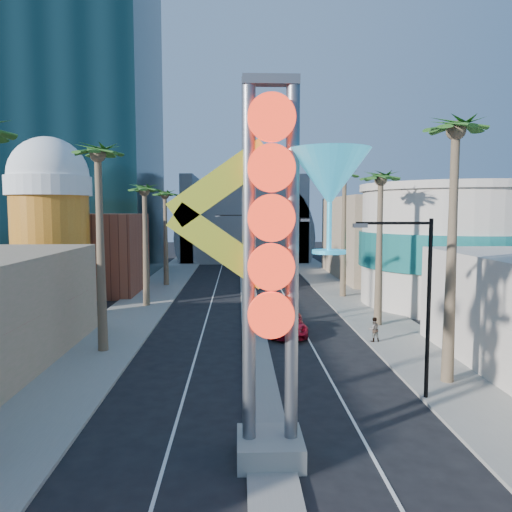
# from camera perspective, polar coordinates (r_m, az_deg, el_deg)

# --- Properties ---
(sidewalk_west) EXTENTS (5.00, 100.00, 0.15)m
(sidewalk_west) POSITION_cam_1_polar(r_m,az_deg,el_deg) (49.44, -11.92, -4.52)
(sidewalk_west) COLOR gray
(sidewalk_west) RESTS_ON ground
(sidewalk_east) EXTENTS (5.00, 100.00, 0.15)m
(sidewalk_east) POSITION_cam_1_polar(r_m,az_deg,el_deg) (49.84, 10.21, -4.41)
(sidewalk_east) COLOR gray
(sidewalk_east) RESTS_ON ground
(median) EXTENTS (1.60, 84.00, 0.15)m
(median) POSITION_cam_1_polar(r_m,az_deg,el_deg) (51.68, -0.88, -3.98)
(median) COLOR gray
(median) RESTS_ON ground
(hotel_tower) EXTENTS (20.00, 20.00, 50.00)m
(hotel_tower) POSITION_cam_1_polar(r_m,az_deg,el_deg) (70.31, -20.45, 18.60)
(hotel_tower) COLOR black
(hotel_tower) RESTS_ON ground
(brick_filler_west) EXTENTS (10.00, 10.00, 8.00)m
(brick_filler_west) POSITION_cam_1_polar(r_m,az_deg,el_deg) (53.33, -18.34, 0.28)
(brick_filler_west) COLOR brown
(brick_filler_west) RESTS_ON ground
(filler_east) EXTENTS (10.00, 20.00, 10.00)m
(filler_east) POSITION_cam_1_polar(r_m,az_deg,el_deg) (63.43, 13.53, 2.05)
(filler_east) COLOR #998963
(filler_east) RESTS_ON ground
(beer_mug) EXTENTS (7.00, 7.00, 14.50)m
(beer_mug) POSITION_cam_1_polar(r_m,az_deg,el_deg) (45.88, -22.48, 4.21)
(beer_mug) COLOR #C06319
(beer_mug) RESTS_ON ground
(turquoise_building) EXTENTS (16.60, 16.60, 10.60)m
(turquoise_building) POSITION_cam_1_polar(r_m,az_deg,el_deg) (47.14, 21.77, 1.08)
(turquoise_building) COLOR beige
(turquoise_building) RESTS_ON ground
(canopy) EXTENTS (22.00, 16.00, 22.00)m
(canopy) POSITION_cam_1_polar(r_m,az_deg,el_deg) (85.11, -1.36, 2.50)
(canopy) COLOR slate
(canopy) RESTS_ON ground
(neon_sign) EXTENTS (6.53, 2.60, 12.55)m
(neon_sign) POSITION_cam_1_polar(r_m,az_deg,el_deg) (16.11, 4.58, 1.55)
(neon_sign) COLOR gray
(neon_sign) RESTS_ON ground
(streetlight_0) EXTENTS (3.79, 0.25, 8.00)m
(streetlight_0) POSITION_cam_1_polar(r_m,az_deg,el_deg) (33.23, 0.69, -0.76)
(streetlight_0) COLOR black
(streetlight_0) RESTS_ON ground
(streetlight_1) EXTENTS (3.79, 0.25, 8.00)m
(streetlight_1) POSITION_cam_1_polar(r_m,az_deg,el_deg) (57.12, -1.56, 1.74)
(streetlight_1) COLOR black
(streetlight_1) RESTS_ON ground
(streetlight_2) EXTENTS (3.45, 0.25, 8.00)m
(streetlight_2) POSITION_cam_1_polar(r_m,az_deg,el_deg) (22.67, 18.05, -3.92)
(streetlight_2) COLOR black
(streetlight_2) RESTS_ON ground
(palm_1) EXTENTS (2.40, 2.40, 12.70)m
(palm_1) POSITION_cam_1_polar(r_m,az_deg,el_deg) (30.18, -17.60, 9.71)
(palm_1) COLOR brown
(palm_1) RESTS_ON ground
(palm_2) EXTENTS (2.40, 2.40, 11.20)m
(palm_2) POSITION_cam_1_polar(r_m,az_deg,el_deg) (43.75, -12.63, 6.59)
(palm_2) COLOR brown
(palm_2) RESTS_ON ground
(palm_3) EXTENTS (2.40, 2.40, 11.20)m
(palm_3) POSITION_cam_1_polar(r_m,az_deg,el_deg) (55.59, -10.36, 6.31)
(palm_3) COLOR brown
(palm_3) RESTS_ON ground
(palm_5) EXTENTS (2.40, 2.40, 13.20)m
(palm_5) POSITION_cam_1_polar(r_m,az_deg,el_deg) (25.28, 21.83, 11.52)
(palm_5) COLOR brown
(palm_5) RESTS_ON ground
(palm_6) EXTENTS (2.40, 2.40, 11.70)m
(palm_6) POSITION_cam_1_polar(r_m,az_deg,el_deg) (36.46, 14.06, 7.57)
(palm_6) COLOR brown
(palm_6) RESTS_ON ground
(palm_7) EXTENTS (2.40, 2.40, 12.70)m
(palm_7) POSITION_cam_1_polar(r_m,az_deg,el_deg) (48.14, 10.08, 8.10)
(palm_7) COLOR brown
(palm_7) RESTS_ON ground
(red_pickup) EXTENTS (2.43, 5.22, 1.45)m
(red_pickup) POSITION_cam_1_polar(r_m,az_deg,el_deg) (33.94, 3.55, -7.76)
(red_pickup) COLOR maroon
(red_pickup) RESTS_ON ground
(pedestrian_b) EXTENTS (0.84, 0.71, 1.53)m
(pedestrian_b) POSITION_cam_1_polar(r_m,az_deg,el_deg) (32.41, 13.31, -8.16)
(pedestrian_b) COLOR gray
(pedestrian_b) RESTS_ON sidewalk_east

